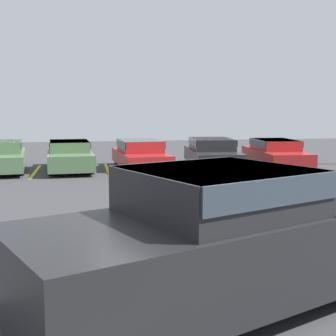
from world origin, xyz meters
The scene contains 13 objects.
ground_plane centered at (0.00, 0.00, 0.00)m, with size 60.00×60.00×0.00m, color #38383A.
stall_stripe_b centered at (-3.34, 13.06, 0.00)m, with size 0.12×4.10×0.01m, color yellow.
stall_stripe_c centered at (-0.45, 13.06, 0.00)m, with size 0.12×4.10×0.01m, color yellow.
stall_stripe_d centered at (2.43, 13.06, 0.00)m, with size 0.12×4.10×0.01m, color yellow.
stall_stripe_e centered at (5.32, 13.06, 0.00)m, with size 0.12×4.10×0.01m, color yellow.
stall_stripe_f centered at (8.21, 13.06, 0.00)m, with size 0.12×4.10×0.01m, color yellow.
pickup_truck centered at (0.51, -0.64, 0.92)m, with size 6.00×4.14×1.81m.
parked_sedan_a centered at (-4.66, 13.33, 0.65)m, with size 2.21×4.68×1.22m.
parked_sedan_b centered at (-1.98, 13.24, 0.64)m, with size 2.02×4.60×1.20m.
parked_sedan_c centered at (0.90, 13.02, 0.66)m, with size 2.11×4.63×1.22m.
parked_sedan_d centered at (3.95, 12.93, 0.67)m, with size 2.27×4.79×1.26m.
parked_sedan_e centered at (6.76, 12.85, 0.63)m, with size 2.12×4.85×1.18m.
wheel_stop_curb centered at (2.13, 15.61, 0.07)m, with size 1.63×0.20×0.14m, color #B7B2A8.
Camera 1 is at (-1.37, -6.18, 2.54)m, focal length 50.00 mm.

